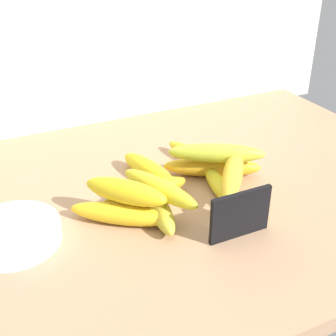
% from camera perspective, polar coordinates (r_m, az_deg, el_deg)
% --- Properties ---
extents(counter_top, '(1.10, 0.76, 0.03)m').
position_cam_1_polar(counter_top, '(0.90, 1.53, -3.38)').
color(counter_top, tan).
rests_on(counter_top, ground).
extents(chalkboard_sign, '(0.11, 0.02, 0.08)m').
position_cam_1_polar(chalkboard_sign, '(0.75, 8.95, -5.93)').
color(chalkboard_sign, black).
rests_on(chalkboard_sign, counter_top).
extents(fruit_bowl, '(0.15, 0.15, 0.03)m').
position_cam_1_polar(fruit_bowl, '(0.79, -18.73, -7.79)').
color(fruit_bowl, silver).
rests_on(fruit_bowl, counter_top).
extents(banana_0, '(0.19, 0.13, 0.04)m').
position_cam_1_polar(banana_0, '(0.93, 5.53, 0.12)').
color(banana_0, gold).
rests_on(banana_0, counter_top).
extents(banana_1, '(0.08, 0.17, 0.04)m').
position_cam_1_polar(banana_1, '(0.91, -2.36, -0.29)').
color(banana_1, yellow).
rests_on(banana_1, counter_top).
extents(banana_2, '(0.06, 0.16, 0.03)m').
position_cam_1_polar(banana_2, '(0.87, 6.69, -2.50)').
color(banana_2, gold).
rests_on(banana_2, counter_top).
extents(banana_3, '(0.17, 0.14, 0.04)m').
position_cam_1_polar(banana_3, '(0.79, -5.96, -5.73)').
color(banana_3, yellow).
rests_on(banana_3, counter_top).
extents(banana_4, '(0.06, 0.16, 0.04)m').
position_cam_1_polar(banana_4, '(0.80, -1.13, -5.05)').
color(banana_4, gold).
rests_on(banana_4, counter_top).
extents(banana_5, '(0.09, 0.20, 0.03)m').
position_cam_1_polar(banana_5, '(0.97, 4.14, 1.18)').
color(banana_5, yellow).
rests_on(banana_5, counter_top).
extents(banana_6, '(0.17, 0.05, 0.04)m').
position_cam_1_polar(banana_6, '(0.84, -2.78, -3.00)').
color(banana_6, gold).
rests_on(banana_6, counter_top).
extents(banana_7, '(0.09, 0.17, 0.03)m').
position_cam_1_polar(banana_7, '(0.79, -1.08, -2.55)').
color(banana_7, yellow).
rests_on(banana_7, banana_4).
extents(banana_8, '(0.14, 0.17, 0.04)m').
position_cam_1_polar(banana_8, '(0.85, 8.09, -0.71)').
color(banana_8, yellow).
rests_on(banana_8, banana_2).
extents(banana_9, '(0.13, 0.14, 0.04)m').
position_cam_1_polar(banana_9, '(0.77, -5.30, -2.93)').
color(banana_9, yellow).
rests_on(banana_9, banana_3).
extents(banana_10, '(0.18, 0.13, 0.04)m').
position_cam_1_polar(banana_10, '(0.90, 5.99, 1.95)').
color(banana_10, gold).
rests_on(banana_10, banana_0).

